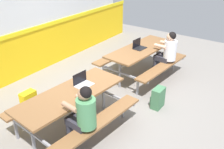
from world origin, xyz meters
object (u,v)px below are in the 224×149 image
(laptop_silver, at_px, (83,83))
(picnic_table_left, at_px, (71,101))
(student_nearer, at_px, (83,113))
(backpack_dark, at_px, (158,98))
(laptop_dark, at_px, (139,46))
(picnic_table_right, at_px, (141,54))
(student_further, at_px, (167,51))
(satchel_spare, at_px, (29,102))

(laptop_silver, bearing_deg, picnic_table_left, -178.20)
(picnic_table_left, xyz_separation_m, student_nearer, (-0.30, -0.53, 0.13))
(picnic_table_left, distance_m, backpack_dark, 1.81)
(laptop_silver, relative_size, laptop_dark, 1.00)
(picnic_table_right, distance_m, student_nearer, 2.90)
(backpack_dark, bearing_deg, laptop_silver, 139.89)
(student_nearer, height_order, laptop_silver, student_nearer)
(picnic_table_left, relative_size, student_further, 1.72)
(student_further, distance_m, satchel_spare, 3.36)
(student_nearer, distance_m, backpack_dark, 1.90)
(picnic_table_right, xyz_separation_m, satchel_spare, (-2.66, 1.02, -0.36))
(laptop_silver, relative_size, backpack_dark, 0.77)
(student_further, distance_m, laptop_dark, 0.69)
(picnic_table_left, relative_size, backpack_dark, 4.71)
(student_nearer, relative_size, satchel_spare, 2.74)
(picnic_table_left, distance_m, picnic_table_right, 2.54)
(picnic_table_left, height_order, backpack_dark, picnic_table_left)
(student_nearer, xyz_separation_m, satchel_spare, (0.17, 1.61, -0.49))
(laptop_silver, bearing_deg, picnic_table_right, 1.15)
(student_nearer, relative_size, laptop_dark, 3.58)
(picnic_table_right, xyz_separation_m, student_further, (0.26, -0.58, 0.13))
(picnic_table_left, height_order, picnic_table_right, same)
(picnic_table_right, height_order, student_nearer, student_nearer)
(student_further, relative_size, laptop_dark, 3.58)
(picnic_table_right, bearing_deg, picnic_table_left, -178.76)
(picnic_table_right, relative_size, student_further, 1.72)
(picnic_table_left, height_order, laptop_silver, laptop_silver)
(student_nearer, height_order, satchel_spare, student_nearer)
(picnic_table_left, height_order, student_further, student_further)
(student_further, bearing_deg, satchel_spare, 151.32)
(picnic_table_right, relative_size, laptop_dark, 6.15)
(student_nearer, relative_size, backpack_dark, 2.74)
(picnic_table_right, distance_m, student_further, 0.65)
(laptop_dark, relative_size, backpack_dark, 0.77)
(student_nearer, distance_m, laptop_dark, 2.87)
(picnic_table_left, height_order, satchel_spare, picnic_table_left)
(picnic_table_right, height_order, backpack_dark, picnic_table_right)
(laptop_silver, relative_size, satchel_spare, 0.77)
(student_nearer, distance_m, laptop_silver, 0.83)
(laptop_silver, distance_m, backpack_dark, 1.62)
(student_further, bearing_deg, backpack_dark, -161.51)
(student_nearer, bearing_deg, satchel_spare, 83.87)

